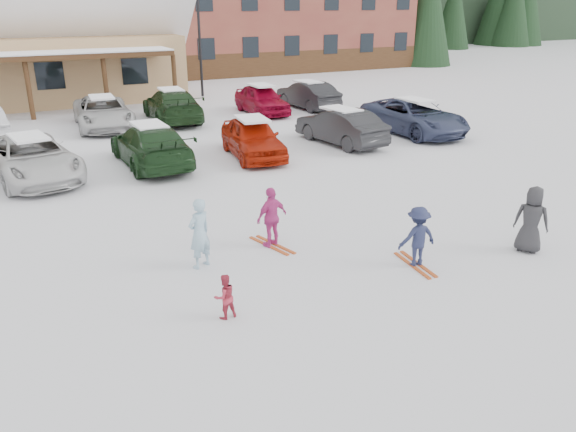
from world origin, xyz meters
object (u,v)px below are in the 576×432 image
lamp_post (199,29)px  toddler_red (225,297)px  child_magenta (272,217)px  bystander_dark (531,220)px  parked_car_6 (414,117)px  child_navy (417,237)px  parked_car_3 (151,145)px  parked_car_11 (172,105)px  parked_car_13 (308,95)px  parked_car_12 (262,99)px  parked_car_4 (253,138)px  adult_skier (199,233)px  parked_car_2 (32,158)px  parked_car_5 (341,127)px  parked_car_10 (103,112)px

lamp_post → toddler_red: size_ratio=8.04×
lamp_post → child_magenta: (-5.91, -22.19, -3.16)m
bystander_dark → parked_car_6: size_ratio=0.29×
child_navy → parked_car_3: 11.08m
parked_car_11 → parked_car_13: 7.49m
parked_car_12 → parked_car_4: bearing=-115.3°
adult_skier → parked_car_4: adult_skier is taller
parked_car_2 → parked_car_5: (11.45, -0.44, 0.01)m
parked_car_3 → parked_car_4: 3.69m
parked_car_10 → lamp_post: bearing=47.7°
child_magenta → parked_car_11: bearing=-112.2°
adult_skier → bystander_dark: size_ratio=1.01×
bystander_dark → parked_car_10: bearing=-15.5°
bystander_dark → parked_car_6: (5.61, 11.11, -0.04)m
lamp_post → parked_car_13: size_ratio=1.60×
parked_car_10 → toddler_red: bearing=-89.5°
lamp_post → parked_car_12: (0.86, -6.83, -3.16)m
lamp_post → bystander_dark: (-0.77, -25.15, -3.10)m
adult_skier → bystander_dark: bearing=135.1°
parked_car_4 → parked_car_11: (-0.76, 7.84, 0.05)m
parked_car_6 → parked_car_2: bearing=177.5°
child_magenta → parked_car_3: 8.29m
parked_car_2 → parked_car_12: size_ratio=1.19×
toddler_red → parked_car_12: 19.99m
parked_car_3 → parked_car_12: (7.52, 7.10, 0.00)m
adult_skier → parked_car_10: bearing=-116.9°
parked_car_3 → child_magenta: bearing=94.1°
parked_car_3 → parked_car_6: (11.50, -0.11, 0.01)m
parked_car_2 → parked_car_4: 7.51m
adult_skier → toddler_red: bearing=58.4°
parked_car_2 → parked_car_10: size_ratio=0.99×
child_navy → parked_car_6: bearing=-122.2°
parked_car_6 → parked_car_11: bearing=137.7°
toddler_red → bystander_dark: size_ratio=0.55×
toddler_red → parked_car_10: parked_car_10 is taller
parked_car_10 → adult_skier: bearing=-88.9°
parked_car_6 → parked_car_12: bearing=117.3°
parked_car_6 → toddler_red: bearing=-142.1°
lamp_post → parked_car_13: 8.18m
child_magenta → parked_car_12: 16.79m
child_navy → parked_car_2: size_ratio=0.27×
adult_skier → parked_car_11: adult_skier is taller
child_magenta → parked_car_13: (9.62, 15.63, -0.01)m
toddler_red → parked_car_4: bearing=-121.8°
parked_car_3 → parked_car_5: parked_car_3 is taller
lamp_post → parked_car_10: size_ratio=1.36×
parked_car_12 → parked_car_10: bearing=-179.2°
child_magenta → parked_car_10: size_ratio=0.28×
lamp_post → adult_skier: lamp_post is taller
child_navy → parked_car_3: parked_car_3 is taller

